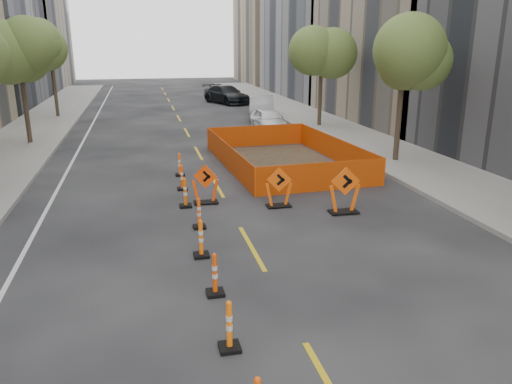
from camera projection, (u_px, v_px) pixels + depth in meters
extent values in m
plane|color=black|center=(297.00, 329.00, 9.45)|extent=(140.00, 140.00, 0.00)
cube|color=gray|center=(407.00, 160.00, 22.56)|extent=(4.00, 90.00, 0.15)
cube|color=gray|center=(435.00, 14.00, 33.29)|extent=(12.00, 16.00, 14.00)
cube|color=tan|center=(288.00, 20.00, 65.48)|extent=(12.00, 14.00, 16.00)
cylinder|color=#382B1E|center=(27.00, 115.00, 25.85)|extent=(0.24, 0.24, 3.15)
sphere|color=#517030|center=(19.00, 56.00, 24.99)|extent=(2.80, 2.80, 2.80)
cylinder|color=#382B1E|center=(56.00, 96.00, 35.18)|extent=(0.24, 0.24, 3.15)
sphere|color=#517030|center=(51.00, 52.00, 34.32)|extent=(2.80, 2.80, 2.80)
cylinder|color=#382B1E|center=(398.00, 128.00, 22.00)|extent=(0.24, 0.24, 3.15)
sphere|color=#517030|center=(404.00, 58.00, 21.14)|extent=(2.80, 2.80, 2.80)
cylinder|color=#382B1E|center=(320.00, 102.00, 31.33)|extent=(0.24, 0.24, 3.15)
sphere|color=#517030|center=(322.00, 53.00, 30.47)|extent=(2.80, 2.80, 2.80)
imported|color=white|center=(269.00, 120.00, 30.36)|extent=(1.70, 4.03, 1.36)
imported|color=#96979B|center=(261.00, 108.00, 35.14)|extent=(2.66, 5.00, 1.57)
imported|color=black|center=(226.00, 94.00, 44.00)|extent=(4.03, 5.82, 1.56)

